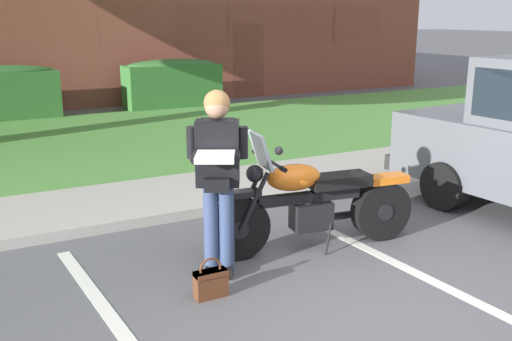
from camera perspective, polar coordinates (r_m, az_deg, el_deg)
name	(u,v)px	position (r m, az deg, el deg)	size (l,w,h in m)	color
ground_plane	(368,311)	(4.96, 10.90, -13.31)	(140.00, 140.00, 0.00)	#565659
curb_strip	(223,206)	(7.16, -3.23, -3.51)	(60.00, 0.20, 0.12)	#ADA89E
concrete_walk	(197,190)	(7.91, -5.79, -1.91)	(60.00, 1.50, 0.08)	#ADA89E
grass_lawn	(121,139)	(11.44, -13.02, 3.00)	(60.00, 6.12, 0.06)	#518E3D
stall_stripe_1	(430,279)	(5.61, 16.60, -10.15)	(0.12, 4.40, 0.01)	silver
motorcycle	(320,202)	(5.96, 6.28, -3.08)	(2.24, 0.82, 1.26)	black
rider_person	(218,170)	(5.15, -3.76, 0.10)	(0.59, 0.67, 1.70)	black
handbag	(211,281)	(5.04, -4.44, -10.72)	(0.28, 0.13, 0.36)	#562D19
hedge_center_left	(172,83)	(15.19, -8.17, 8.49)	(2.41, 0.90, 1.24)	#336B2D
brick_building	(61,26)	(20.69, -18.47, 13.20)	(21.21, 10.65, 3.91)	brown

